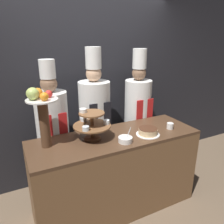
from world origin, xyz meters
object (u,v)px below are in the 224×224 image
Objects in this scene: chef_center_left at (95,116)px; chef_center_right at (138,110)px; chef_left at (53,128)px; fruit_pedestal at (42,110)px; cup_white at (170,126)px; tiered_stand at (92,123)px; serving_bowl_near at (125,140)px; cake_round at (148,132)px.

chef_center_left reaches higher than chef_center_right.
chef_center_left is (0.54, -0.00, 0.06)m from chef_left.
fruit_pedestal is 0.87m from chef_center_left.
fruit_pedestal is at bearing -149.69° from chef_center_left.
fruit_pedestal is 1.46m from chef_center_right.
cup_white is 0.04× the size of chef_center_left.
chef_left is at bearing 153.69° from cup_white.
tiered_stand is at bearing -4.90° from fruit_pedestal.
cup_white is (0.93, -0.17, -0.14)m from tiered_stand.
chef_center_left is (-0.06, 0.69, 0.04)m from serving_bowl_near.
chef_center_right reaches higher than chef_left.
tiered_stand is 0.96m from cup_white.
cake_round is at bearing -12.07° from fruit_pedestal.
tiered_stand is 0.23× the size of chef_left.
chef_center_right is (1.36, 0.41, -0.33)m from fruit_pedestal.
cup_white is at bearing -84.65° from chef_center_right.
tiered_stand is 5.15× the size of cup_white.
cup_white is (0.34, 0.02, -0.00)m from cake_round.
chef_left is at bearing 68.60° from fruit_pedestal.
cup_white is at bearing -8.39° from fruit_pedestal.
tiered_stand is 0.22× the size of chef_center_right.
cake_round is at bearing -113.37° from chef_center_right.
chef_left is 0.94× the size of chef_center_left.
chef_center_right is at bearing 49.15° from serving_bowl_near.
tiered_stand is 0.58m from chef_left.
serving_bowl_near is at bearing -85.06° from chef_center_left.
fruit_pedestal is 1.47m from cup_white.
fruit_pedestal is 7.80× the size of cup_white.
chef_left reaches higher than serving_bowl_near.
chef_center_left is (0.71, 0.41, -0.31)m from fruit_pedestal.
cake_round is 0.32m from serving_bowl_near.
serving_bowl_near is at bearing -174.15° from cup_white.
fruit_pedestal reaches higher than cake_round.
cake_round is at bearing 8.04° from serving_bowl_near.
chef_center_left is (-0.71, 0.62, 0.04)m from cup_white.
fruit_pedestal is at bearing 175.10° from tiered_stand.
chef_center_right reaches higher than tiered_stand.
cake_round is 0.70m from chef_center_right.
chef_left is at bearing 125.52° from tiered_stand.
cup_white is (1.42, -0.21, -0.35)m from fruit_pedestal.
cake_round is at bearing -176.23° from cup_white.
cup_white is at bearing 3.77° from cake_round.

